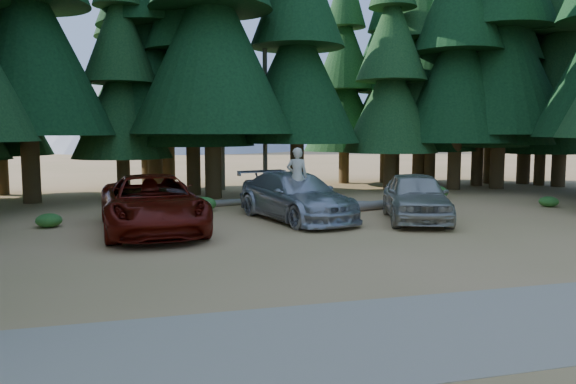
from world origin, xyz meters
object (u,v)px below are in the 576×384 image
(log_right, at_px, (398,203))
(log_mid, at_px, (330,203))
(silver_minivan_right, at_px, (416,196))
(red_pickup, at_px, (152,204))
(silver_minivan_center, at_px, (296,196))
(log_left, at_px, (205,204))
(frisbee_player, at_px, (297,176))

(log_right, bearing_deg, log_mid, 141.59)
(silver_minivan_right, bearing_deg, red_pickup, -161.45)
(log_mid, bearing_deg, silver_minivan_center, -103.86)
(log_left, bearing_deg, red_pickup, -128.80)
(frisbee_player, bearing_deg, silver_minivan_right, -174.58)
(frisbee_player, bearing_deg, log_right, -136.55)
(log_mid, distance_m, log_right, 2.84)
(silver_minivan_right, height_order, log_right, silver_minivan_right)
(red_pickup, relative_size, log_left, 1.63)
(silver_minivan_right, bearing_deg, log_right, 93.39)
(silver_minivan_right, bearing_deg, log_mid, 130.75)
(silver_minivan_right, distance_m, frisbee_player, 4.28)
(red_pickup, relative_size, silver_minivan_right, 1.27)
(frisbee_player, distance_m, log_right, 5.91)
(log_mid, bearing_deg, log_left, -167.86)
(silver_minivan_center, bearing_deg, log_left, 109.37)
(log_right, bearing_deg, silver_minivan_right, -125.21)
(red_pickup, bearing_deg, log_right, 13.65)
(log_left, relative_size, log_mid, 1.21)
(silver_minivan_center, relative_size, silver_minivan_right, 1.14)
(frisbee_player, xyz_separation_m, log_right, (5.14, 2.56, -1.42))
(log_left, xyz_separation_m, log_mid, (5.12, -1.09, -0.01))
(silver_minivan_right, bearing_deg, silver_minivan_center, -178.19)
(red_pickup, relative_size, log_right, 1.14)
(silver_minivan_right, height_order, frisbee_player, frisbee_player)
(red_pickup, xyz_separation_m, frisbee_player, (4.95, 0.64, 0.71))
(red_pickup, bearing_deg, frisbee_player, 3.44)
(silver_minivan_center, distance_m, log_mid, 3.93)
(red_pickup, relative_size, silver_minivan_center, 1.11)
(red_pickup, distance_m, log_left, 5.77)
(frisbee_player, xyz_separation_m, log_left, (-2.65, 4.60, -1.46))
(log_right, bearing_deg, silver_minivan_center, -176.30)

